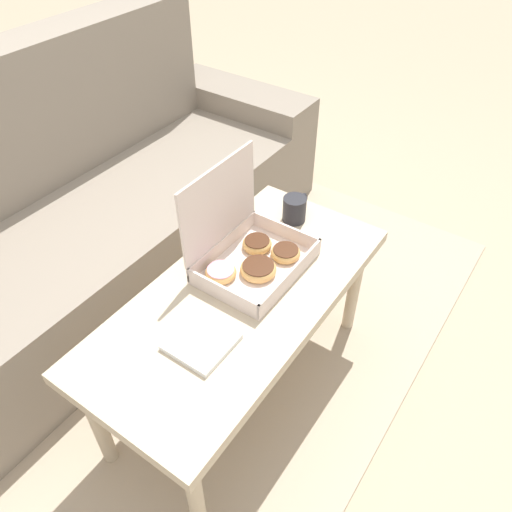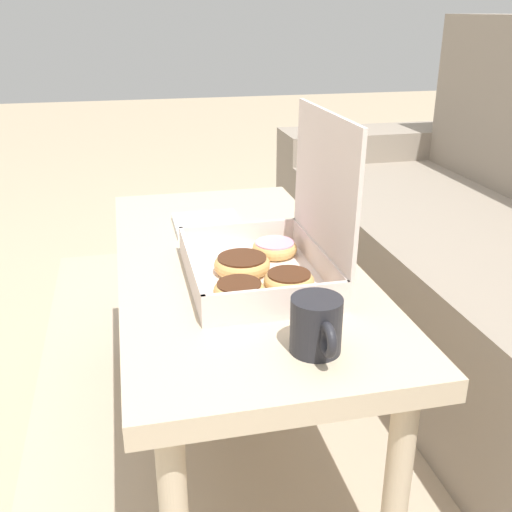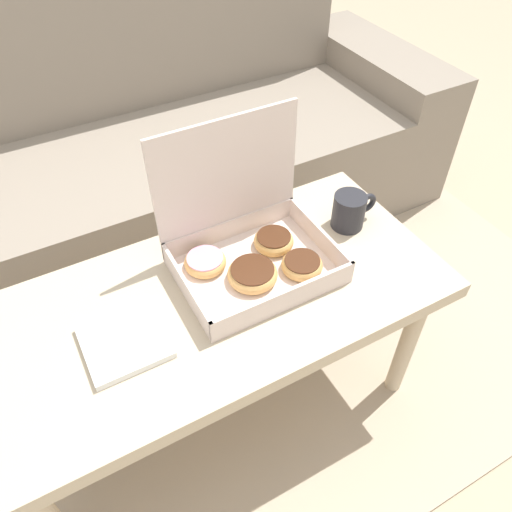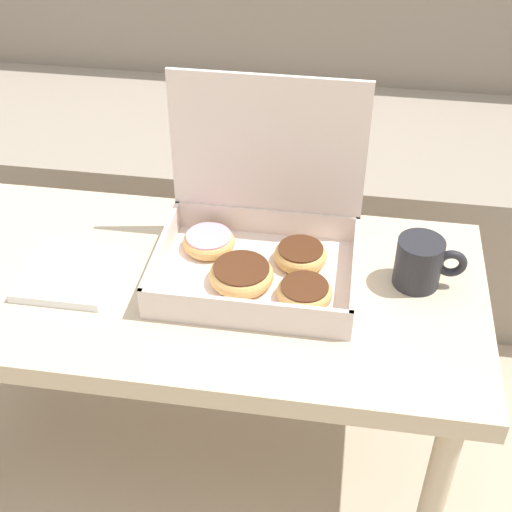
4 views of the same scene
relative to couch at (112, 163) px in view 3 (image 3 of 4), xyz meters
name	(u,v)px [view 3 (image 3 of 4)]	position (x,y,z in m)	size (l,w,h in m)	color
ground_plane	(216,390)	(0.00, -0.78, -0.31)	(12.00, 12.00, 0.00)	tan
area_rug	(177,317)	(0.00, -0.48, -0.31)	(2.50, 1.70, 0.01)	tan
couch	(112,163)	(0.00, 0.00, 0.00)	(2.38, 0.75, 0.95)	gray
coffee_table	(216,312)	(0.00, -0.84, 0.10)	(1.03, 0.49, 0.47)	#C6B293
pastry_box	(251,246)	(0.12, -0.79, 0.21)	(0.34, 0.27, 0.32)	silver
coffee_mug	(350,210)	(0.39, -0.78, 0.20)	(0.12, 0.08, 0.09)	#232328
napkin_stack	(124,341)	(-0.21, -0.86, 0.17)	(0.16, 0.16, 0.02)	white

